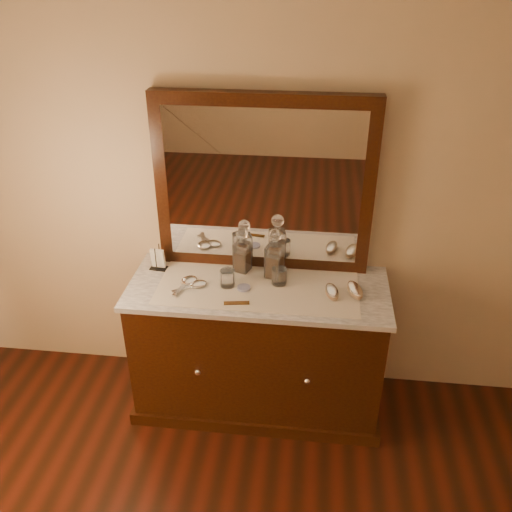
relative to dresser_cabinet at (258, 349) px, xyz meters
name	(u,v)px	position (x,y,z in m)	size (l,w,h in m)	color
dresser_cabinet	(258,349)	(0.00, 0.00, 0.00)	(1.40, 0.55, 0.82)	black
dresser_plinth	(258,395)	(0.00, 0.00, -0.37)	(1.46, 0.59, 0.08)	black
knob_left	(198,372)	(-0.30, -0.28, 0.04)	(0.04, 0.04, 0.04)	silver
knob_right	(307,381)	(0.30, -0.28, 0.04)	(0.04, 0.04, 0.04)	silver
marble_top	(258,289)	(0.00, 0.00, 0.42)	(1.44, 0.59, 0.03)	white
mirror_frame	(263,185)	(0.00, 0.25, 0.94)	(1.20, 0.08, 1.00)	black
mirror_glass	(263,188)	(0.00, 0.21, 0.94)	(1.06, 0.01, 0.86)	white
lace_runner	(258,288)	(0.00, -0.02, 0.44)	(1.10, 0.45, 0.00)	beige
pin_dish	(244,288)	(-0.07, -0.04, 0.45)	(0.07, 0.07, 0.01)	silver
comb	(237,303)	(-0.09, -0.18, 0.45)	(0.13, 0.03, 0.01)	brown
napkin_rack	(158,260)	(-0.60, 0.12, 0.50)	(0.10, 0.07, 0.15)	black
decanter_left	(242,254)	(-0.11, 0.16, 0.55)	(0.10, 0.10, 0.27)	brown
decanter_right	(274,258)	(0.08, 0.11, 0.56)	(0.11, 0.11, 0.30)	brown
brush_near	(332,292)	(0.40, -0.04, 0.46)	(0.09, 0.16, 0.04)	#9A7B5E
brush_far	(355,290)	(0.53, -0.01, 0.47)	(0.11, 0.17, 0.04)	#9A7B5E
hand_mirror_outer	(187,282)	(-0.39, -0.02, 0.45)	(0.11, 0.23, 0.02)	silver
hand_mirror_inner	(195,285)	(-0.34, -0.04, 0.45)	(0.19, 0.17, 0.02)	silver
tumblers	(253,277)	(-0.03, 0.01, 0.49)	(0.37, 0.14, 0.09)	white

